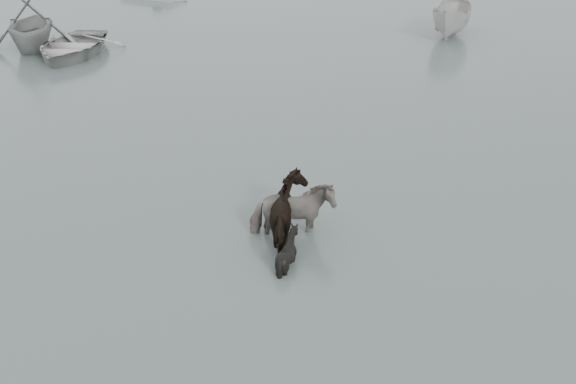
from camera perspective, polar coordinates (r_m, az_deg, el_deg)
The scene contains 7 objects.
ground at distance 16.35m, azimuth -1.39°, elevation -3.25°, with size 140.00×140.00×0.00m, color #4B5953.
pony_pinto at distance 15.94m, azimuth 0.31°, elevation -0.82°, with size 0.85×1.87×1.58m, color black.
pony_dark at distance 15.87m, azimuth 0.35°, elevation -0.94°, with size 1.58×1.35×1.59m, color black.
pony_black at distance 14.87m, azimuth -0.02°, elevation -3.86°, with size 0.89×1.00×1.11m, color black.
rowboat_lead at distance 32.85m, azimuth -16.78°, elevation 11.18°, with size 3.74×5.23×1.08m, color #B1B1AC.
rowboat_trail at distance 34.35m, azimuth -19.66°, elevation 12.52°, with size 3.98×4.62×2.43m, color gray.
boat_small at distance 36.08m, azimuth 12.86°, elevation 13.28°, with size 1.69×4.50×1.74m, color #B6B6B1.
Camera 1 is at (-1.12, -14.39, 7.67)m, focal length 45.00 mm.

